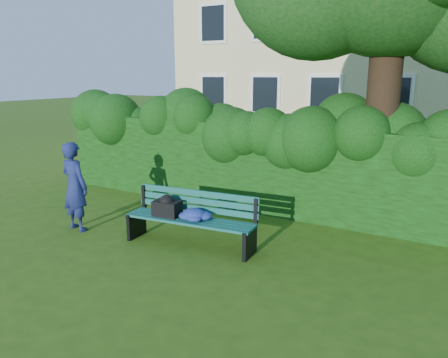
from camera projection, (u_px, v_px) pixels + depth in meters
The scene contains 4 objects.
ground at pixel (207, 239), 7.56m from camera, with size 80.00×80.00×0.00m, color #2F5013.
hedge at pixel (262, 166), 9.19m from camera, with size 10.00×1.00×1.80m.
park_bench at pixel (187, 215), 7.22m from camera, with size 2.27×0.79×0.89m.
man_reading at pixel (75, 187), 7.85m from camera, with size 0.59×0.39×1.63m, color navy.
Camera 1 is at (3.85, -5.97, 2.78)m, focal length 35.00 mm.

